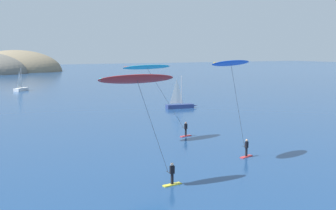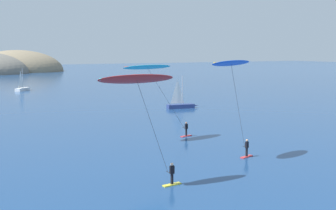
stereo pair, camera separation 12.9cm
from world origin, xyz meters
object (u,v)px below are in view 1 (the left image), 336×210
sailboat_near (181,104)px  kitesurfer_red (140,87)px  kitesurfer_blue (232,71)px  sailboat_far (22,88)px  kitesurfer_cyan (150,71)px

sailboat_near → kitesurfer_red: 44.37m
sailboat_near → kitesurfer_blue: 36.62m
sailboat_near → kitesurfer_blue: (-14.67, -32.69, 7.58)m
sailboat_far → kitesurfer_cyan: bearing=-89.4°
sailboat_far → kitesurfer_red: bearing=-94.9°
kitesurfer_red → kitesurfer_blue: bearing=16.6°
kitesurfer_cyan → kitesurfer_red: size_ratio=1.10×
kitesurfer_cyan → kitesurfer_red: kitesurfer_cyan is taller
sailboat_near → sailboat_far: bearing=110.8°
sailboat_near → kitesurfer_blue: size_ratio=0.65×
sailboat_near → kitesurfer_red: bearing=-125.2°
sailboat_far → kitesurfer_cyan: (0.71, -69.40, 7.12)m
sailboat_far → kitesurfer_blue: size_ratio=0.62×
sailboat_near → kitesurfer_cyan: 28.80m
sailboat_far → sailboat_near: bearing=-69.2°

